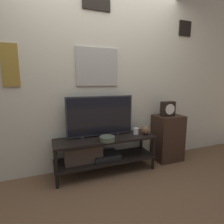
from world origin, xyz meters
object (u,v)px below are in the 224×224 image
object	(u,v)px
vase_wide_bowl	(107,139)
candle_jar	(136,131)
television	(100,116)
mantel_clock	(168,109)
vase_round_glass	(145,130)

from	to	relation	value
vase_wide_bowl	candle_jar	bearing A→B (deg)	15.21
candle_jar	television	bearing A→B (deg)	169.99
television	vase_wide_bowl	xyz separation A→B (m)	(0.02, -0.22, -0.26)
television	mantel_clock	size ratio (longest dim) A/B	4.17
television	vase_wide_bowl	bearing A→B (deg)	-84.15
vase_wide_bowl	candle_jar	size ratio (longest dim) A/B	2.12
vase_round_glass	candle_jar	world-z (taller)	vase_round_glass
television	candle_jar	distance (m)	0.58
television	vase_round_glass	bearing A→B (deg)	-12.60
vase_round_glass	candle_jar	distance (m)	0.14
candle_jar	mantel_clock	world-z (taller)	mantel_clock
candle_jar	vase_wide_bowl	bearing A→B (deg)	-164.79
vase_wide_bowl	mantel_clock	size ratio (longest dim) A/B	0.89
vase_wide_bowl	candle_jar	distance (m)	0.51
vase_wide_bowl	candle_jar	xyz separation A→B (m)	(0.49, 0.13, 0.02)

